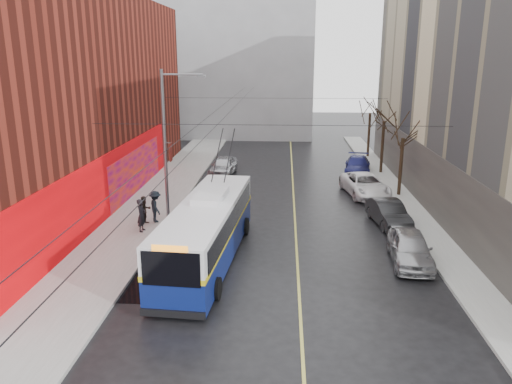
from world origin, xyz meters
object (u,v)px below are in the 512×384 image
tree_far (371,105)px  parked_car_a (410,248)px  trolleybus (207,230)px  pedestrian_c (156,207)px  streetlight_pole (167,141)px  following_car (223,166)px  tree_near (404,127)px  parked_car_b (388,213)px  pedestrian_b (145,210)px  tree_mid (385,112)px  pedestrian_a (141,215)px  parked_car_d (357,166)px  parked_car_c (365,185)px

tree_far → parked_car_a: 26.43m
trolleybus → pedestrian_c: size_ratio=6.40×
streetlight_pole → pedestrian_c: size_ratio=4.75×
streetlight_pole → following_car: 12.66m
tree_near → parked_car_b: (-2.00, -6.34, -4.24)m
parked_car_a → parked_car_b: (0.08, 5.64, -0.05)m
following_car → pedestrian_c: 13.07m
pedestrian_b → parked_car_a: bearing=-66.8°
tree_mid → pedestrian_a: size_ratio=3.57×
following_car → pedestrian_a: 14.77m
tree_near → tree_mid: size_ratio=0.96×
trolleybus → parked_car_b: 11.56m
tree_near → parked_car_d: (-2.00, 6.84, -4.24)m
streetlight_pole → tree_near: streetlight_pole is taller
tree_near → parked_car_c: tree_near is taller
tree_mid → parked_car_a: size_ratio=1.46×
pedestrian_a → tree_far: bearing=-30.3°
parked_car_d → pedestrian_a: pedestrian_a is taller
parked_car_b → tree_mid: bearing=73.1°
trolleybus → parked_car_c: (9.51, 12.45, -0.81)m
following_car → tree_far: bearing=38.0°
tree_near → parked_car_b: tree_near is taller
tree_near → pedestrian_b: (-16.34, -7.36, -3.99)m
tree_far → parked_car_c: tree_far is taller
tree_far → trolleybus: 29.04m
parked_car_a → parked_car_b: bearing=93.4°
streetlight_pole → trolleybus: streetlight_pole is taller
parked_car_c → parked_car_d: bearing=77.3°
streetlight_pole → pedestrian_b: bearing=-131.5°
tree_near → pedestrian_b: size_ratio=3.82×
pedestrian_c → streetlight_pole: bearing=-63.5°
tree_mid → parked_car_a: 19.61m
streetlight_pole → tree_mid: 19.96m
parked_car_c → parked_car_d: (0.39, 6.64, -0.04)m
following_car → pedestrian_c: size_ratio=2.39×
parked_car_a → tree_near: bearing=84.3°
streetlight_pole → tree_near: 16.28m
following_car → tree_near: bearing=-17.1°
following_car → parked_car_b: bearing=-40.5°
tree_mid → pedestrian_a: 22.88m
parked_car_d → pedestrian_c: pedestrian_c is taller
trolleybus → streetlight_pole: bearing=121.7°
trolleybus → parked_car_b: (9.90, 5.91, -0.85)m
parked_car_b → pedestrian_a: bearing=-179.2°
streetlight_pole → following_car: streetlight_pole is taller
tree_near → following_car: tree_near is taller
parked_car_c → streetlight_pole: bearing=-163.4°
pedestrian_c → parked_car_c: bearing=-91.6°
tree_mid → parked_car_c: (-2.39, -6.80, -4.48)m
streetlight_pole → tree_far: 25.09m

